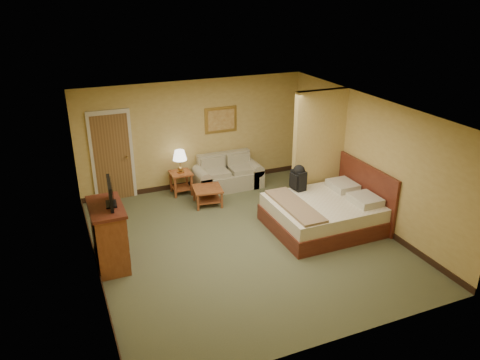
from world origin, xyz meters
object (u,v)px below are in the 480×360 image
dresser (109,235)px  coffee_table (208,193)px  loveseat (228,177)px  bed (328,212)px

dresser → coffee_table: bearing=34.9°
coffee_table → dresser: (-2.38, -1.66, 0.29)m
loveseat → bed: bed is taller
coffee_table → bed: bed is taller
loveseat → dresser: bearing=-142.9°
bed → loveseat: bearing=113.2°
dresser → bed: size_ratio=0.52×
dresser → bed: bed is taller
coffee_table → dresser: bearing=-145.1°
dresser → bed: bearing=-3.9°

